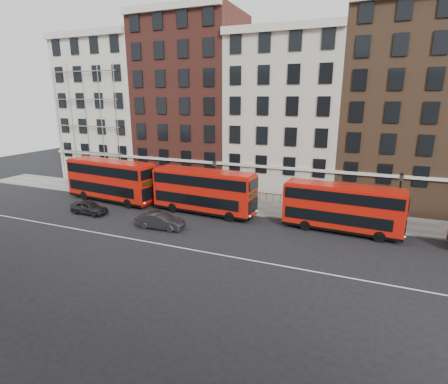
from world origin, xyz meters
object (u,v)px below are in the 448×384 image
at_px(bus_b, 204,191).
at_px(bus_c, 342,207).
at_px(bus_a, 110,180).
at_px(car_rear, 89,208).
at_px(car_front, 160,221).

distance_m(bus_b, bus_c, 13.58).
xyz_separation_m(bus_a, bus_b, (11.89, -0.00, -0.10)).
bearing_deg(bus_a, bus_c, 6.27).
bearing_deg(bus_c, bus_b, -176.69).
height_order(car_rear, car_front, car_front).
xyz_separation_m(bus_b, car_front, (-1.81, -5.48, -1.72)).
bearing_deg(car_rear, bus_c, -78.27).
height_order(bus_b, car_rear, bus_b).
bearing_deg(bus_a, car_front, -22.26).
xyz_separation_m(bus_c, car_rear, (-24.47, -4.72, -1.61)).
distance_m(bus_b, car_rear, 12.01).
xyz_separation_m(bus_a, car_front, (10.08, -5.48, -1.82)).
xyz_separation_m(car_rear, car_front, (9.08, -0.76, 0.05)).
distance_m(bus_a, car_front, 11.62).
bearing_deg(car_rear, car_front, -93.95).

